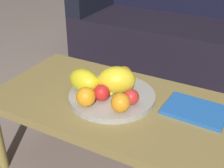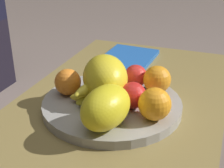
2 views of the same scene
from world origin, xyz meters
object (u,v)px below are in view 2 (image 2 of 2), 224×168
Objects in this scene: melon_large_front at (105,78)px; apple_front at (136,76)px; fruit_bowl at (112,104)px; magazine at (127,59)px; melon_smaller_beside at (106,107)px; orange_left at (155,104)px; orange_right at (68,82)px; apple_left at (133,95)px; coffee_table at (115,121)px; orange_front at (157,79)px; banana_bunch at (98,91)px.

melon_large_front is 2.46× the size of apple_front.
fruit_bowl is 0.36m from magazine.
orange_left is (0.07, -0.10, -0.01)m from melon_smaller_beside.
orange_right is 1.06× the size of apple_left.
fruit_bowl reaches higher than coffee_table.
coffee_table is 0.17m from orange_front.
fruit_bowl is at bearing 14.20° from melon_smaller_beside.
apple_left is at bearing -103.76° from fruit_bowl.
melon_smaller_beside reaches higher than apple_front.
magazine is (0.24, 0.11, -0.05)m from apple_front.
orange_left is 1.22× the size of apple_front.
orange_right is at bearing 87.47° from apple_left.
fruit_bowl is 5.70× the size of apple_front.
orange_front is at bearing 11.37° from orange_left.
coffee_table is 0.17m from orange_right.
coffee_table is at bearing -30.77° from fruit_bowl.
apple_left is at bearing 161.05° from orange_front.
orange_left reaches higher than coffee_table.
orange_right is 1.11× the size of apple_front.
magazine reaches higher than coffee_table.
melon_smaller_beside is at bearing -125.83° from orange_right.
melon_large_front is 0.15m from orange_front.
banana_bunch is at bearing 77.50° from orange_left.
orange_left is at bearing -110.91° from melon_large_front.
fruit_bowl is at bearing -86.88° from orange_right.
orange_left is at bearing -53.77° from melon_smaller_beside.
fruit_bowl is 4.68× the size of orange_left.
orange_left is 0.08m from apple_left.
apple_front is at bearing 77.84° from orange_front.
orange_front is (0.09, -0.12, -0.02)m from melon_large_front.
melon_smaller_beside is 0.93× the size of banana_bunch.
apple_front is at bearing -29.94° from melon_large_front.
apple_front is (0.10, -0.03, 0.11)m from coffee_table.
melon_large_front is 0.12m from apple_front.
banana_bunch is (-0.01, -0.09, -0.01)m from orange_right.
magazine is (0.34, 0.08, 0.05)m from coffee_table.
apple_front is 0.13m from apple_left.
orange_front is 1.18× the size of apple_front.
orange_front is 0.12m from apple_left.
orange_left is at bearing -150.69° from magazine.
apple_front is at bearing -29.61° from banana_bunch.
orange_left reaches higher than magazine.
orange_right reaches higher than magazine.
apple_front reaches higher than banana_bunch.
magazine is (0.34, 0.05, -0.08)m from melon_large_front.
orange_right is at bearing 98.21° from melon_large_front.
apple_front is at bearing -153.81° from magazine.
apple_left reaches higher than coffee_table.
magazine is at bearing 13.15° from coffee_table.
apple_left is 0.40m from magazine.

